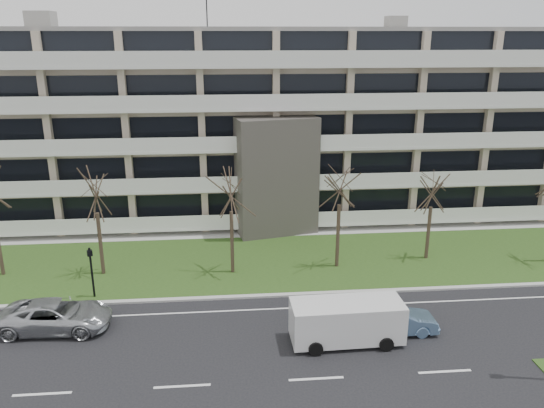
{
  "coord_description": "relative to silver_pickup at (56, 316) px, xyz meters",
  "views": [
    {
      "loc": [
        -3.8,
        -20.05,
        14.89
      ],
      "look_at": [
        -1.11,
        10.0,
        5.11
      ],
      "focal_mm": 35.0,
      "sensor_mm": 36.0,
      "label": 1
    }
  ],
  "objects": [
    {
      "name": "tree_4",
      "position": [
        16.27,
        6.4,
        5.25
      ],
      "size": [
        3.88,
        3.88,
        7.76
      ],
      "color": "#382B21",
      "rests_on": "ground"
    },
    {
      "name": "tree_5",
      "position": [
        22.69,
        7.15,
        4.43
      ],
      "size": [
        3.36,
        3.36,
        6.72
      ],
      "color": "#382B21",
      "rests_on": "ground"
    },
    {
      "name": "white_van",
      "position": [
        14.96,
        -2.51,
        0.51
      ],
      "size": [
        5.65,
        2.42,
        2.17
      ],
      "rotation": [
        0.0,
        0.0,
        0.02
      ],
      "color": "silver",
      "rests_on": "ground"
    },
    {
      "name": "silver_pickup",
      "position": [
        0.0,
        0.0,
        0.0
      ],
      "size": [
        5.8,
        2.91,
        1.58
      ],
      "primitive_type": "imported",
      "rotation": [
        0.0,
        0.0,
        1.52
      ],
      "color": "#B8BBC0",
      "rests_on": "ground"
    },
    {
      "name": "pedestrian_signal",
      "position": [
        1.14,
        3.41,
        1.22
      ],
      "size": [
        0.36,
        0.32,
        3.15
      ],
      "rotation": [
        0.0,
        0.0,
        0.37
      ],
      "color": "black",
      "rests_on": "ground"
    },
    {
      "name": "sidewalk",
      "position": [
        12.88,
        13.09,
        -0.75
      ],
      "size": [
        90.0,
        2.0,
        0.08
      ],
      "primitive_type": "cube",
      "color": "#B2B2AD",
      "rests_on": "ground"
    },
    {
      "name": "curb",
      "position": [
        12.88,
        2.59,
        -0.73
      ],
      "size": [
        90.0,
        0.35,
        0.12
      ],
      "primitive_type": "cube",
      "color": "#B2B2AD",
      "rests_on": "ground"
    },
    {
      "name": "apartment_building",
      "position": [
        12.87,
        19.91,
        6.83
      ],
      "size": [
        60.5,
        15.1,
        18.75
      ],
      "color": "#BBAA91",
      "rests_on": "ground"
    },
    {
      "name": "ground",
      "position": [
        12.88,
        -5.41,
        -0.79
      ],
      "size": [
        160.0,
        160.0,
        0.0
      ],
      "primitive_type": "plane",
      "color": "black",
      "rests_on": "ground"
    },
    {
      "name": "tree_3",
      "position": [
        9.33,
        6.1,
        5.04
      ],
      "size": [
        3.75,
        3.75,
        7.49
      ],
      "color": "#382B21",
      "rests_on": "ground"
    },
    {
      "name": "grass_verge",
      "position": [
        12.88,
        7.59,
        -0.76
      ],
      "size": [
        90.0,
        10.0,
        0.06
      ],
      "primitive_type": "cube",
      "color": "#254617",
      "rests_on": "ground"
    },
    {
      "name": "tree_2",
      "position": [
        0.99,
        6.6,
        5.02
      ],
      "size": [
        3.74,
        3.74,
        7.48
      ],
      "color": "#382B21",
      "rests_on": "ground"
    },
    {
      "name": "lane_edge_line",
      "position": [
        12.88,
        1.09,
        -0.78
      ],
      "size": [
        90.0,
        0.12,
        0.01
      ],
      "primitive_type": "cube",
      "color": "white",
      "rests_on": "ground"
    },
    {
      "name": "blue_sedan",
      "position": [
        17.59,
        -1.92,
        -0.08
      ],
      "size": [
        4.31,
        1.52,
        1.42
      ],
      "primitive_type": "imported",
      "rotation": [
        0.0,
        0.0,
        1.57
      ],
      "color": "#7299C6",
      "rests_on": "ground"
    }
  ]
}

